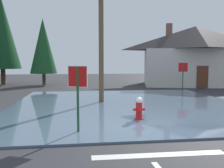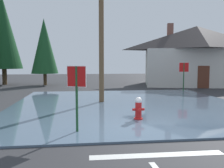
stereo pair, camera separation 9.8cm
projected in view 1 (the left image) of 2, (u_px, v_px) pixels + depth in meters
ground_plane at (145, 132)px, 8.08m from camera, size 80.00×80.00×0.10m
flood_puddle at (128, 104)px, 12.93m from camera, size 12.27×12.14×0.07m
lane_stop_bar at (160, 155)px, 5.96m from camera, size 3.40×0.34×0.01m
stop_sign_near at (78, 86)px, 7.62m from camera, size 0.62×0.31×2.20m
fire_hydrant at (139, 109)px, 9.40m from camera, size 0.48×0.41×0.95m
utility_pole at (101, 33)px, 13.29m from camera, size 1.60×0.28×7.52m
stop_sign_far at (183, 71)px, 18.65m from camera, size 0.71×0.29×2.30m
house at (195, 55)px, 23.99m from camera, size 11.80×8.63×6.36m
pine_tree_mid_left at (43, 46)px, 23.74m from camera, size 2.66×2.66×6.65m
pine_tree_far_center at (1, 32)px, 24.22m from camera, size 3.69×3.69×9.22m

